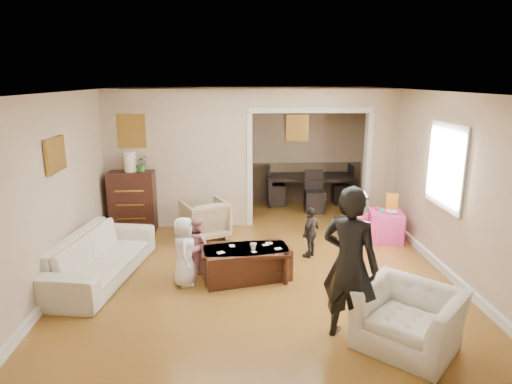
{
  "coord_description": "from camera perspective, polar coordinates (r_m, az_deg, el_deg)",
  "views": [
    {
      "loc": [
        -0.36,
        -6.62,
        2.78
      ],
      "look_at": [
        0.0,
        0.2,
        1.05
      ],
      "focal_mm": 31.49,
      "sensor_mm": 36.0,
      "label": 1
    }
  ],
  "objects": [
    {
      "name": "floor",
      "position": [
        7.19,
        0.08,
        -8.54
      ],
      "size": [
        7.0,
        7.0,
        0.0
      ],
      "primitive_type": "plane",
      "color": "#A26E2A",
      "rests_on": "ground"
    },
    {
      "name": "partition_left",
      "position": [
        8.61,
        -9.77,
        4.12
      ],
      "size": [
        2.75,
        0.18,
        2.6
      ],
      "primitive_type": "cube",
      "color": "#C9B293",
      "rests_on": "ground"
    },
    {
      "name": "partition_right",
      "position": [
        9.0,
        15.42,
        4.25
      ],
      "size": [
        0.55,
        0.18,
        2.6
      ],
      "primitive_type": "cube",
      "color": "#C9B293",
      "rests_on": "ground"
    },
    {
      "name": "partition_header",
      "position": [
        8.55,
        6.96,
        11.74
      ],
      "size": [
        2.22,
        0.18,
        0.35
      ],
      "primitive_type": "cube",
      "color": "#C9B293",
      "rests_on": "partition_right"
    },
    {
      "name": "window_pane",
      "position": [
        7.05,
        23.06,
        3.03
      ],
      "size": [
        0.03,
        0.95,
        1.1
      ],
      "primitive_type": "cube",
      "color": "white",
      "rests_on": "ground"
    },
    {
      "name": "framed_art_partition",
      "position": [
        8.57,
        -15.53,
        7.48
      ],
      "size": [
        0.45,
        0.03,
        0.55
      ],
      "primitive_type": "cube",
      "color": "brown",
      "rests_on": "partition_left"
    },
    {
      "name": "framed_art_sofa_wall",
      "position": [
        6.53,
        -24.14,
        4.35
      ],
      "size": [
        0.03,
        0.55,
        0.4
      ],
      "primitive_type": "cube",
      "color": "brown"
    },
    {
      "name": "framed_art_alcove",
      "position": [
        10.22,
        5.27,
        8.1
      ],
      "size": [
        0.45,
        0.03,
        0.55
      ],
      "primitive_type": "cube",
      "color": "brown"
    },
    {
      "name": "sofa",
      "position": [
        6.83,
        -19.25,
        -7.71
      ],
      "size": [
        1.22,
        2.33,
        0.65
      ],
      "primitive_type": "imported",
      "rotation": [
        0.0,
        0.0,
        1.4
      ],
      "color": "#ECE5CC",
      "rests_on": "ground"
    },
    {
      "name": "armchair_back",
      "position": [
        8.07,
        -6.52,
        -3.45
      ],
      "size": [
        0.98,
        0.99,
        0.69
      ],
      "primitive_type": "imported",
      "rotation": [
        0.0,
        0.0,
        3.57
      ],
      "color": "tan",
      "rests_on": "ground"
    },
    {
      "name": "armchair_front",
      "position": [
        5.17,
        18.79,
        -14.98
      ],
      "size": [
        1.33,
        1.32,
        0.65
      ],
      "primitive_type": "imported",
      "rotation": [
        0.0,
        0.0,
        -0.75
      ],
      "color": "#ECE5CC",
      "rests_on": "ground"
    },
    {
      "name": "dresser",
      "position": [
        8.64,
        -15.36,
        -1.15
      ],
      "size": [
        0.82,
        0.46,
        1.13
      ],
      "primitive_type": "cube",
      "color": "#32160F",
      "rests_on": "ground"
    },
    {
      "name": "table_lamp",
      "position": [
        8.48,
        -15.69,
        3.71
      ],
      "size": [
        0.22,
        0.22,
        0.36
      ],
      "primitive_type": "cylinder",
      "color": "#FFF2CF",
      "rests_on": "dresser"
    },
    {
      "name": "potted_plant",
      "position": [
        8.44,
        -14.35,
        3.58
      ],
      "size": [
        0.28,
        0.24,
        0.31
      ],
      "primitive_type": "imported",
      "color": "#3E672E",
      "rests_on": "dresser"
    },
    {
      "name": "coffee_table",
      "position": [
        6.47,
        -1.27,
        -9.03
      ],
      "size": [
        1.31,
        0.87,
        0.45
      ],
      "primitive_type": "cube",
      "rotation": [
        0.0,
        0.0,
        0.24
      ],
      "color": "#391B12",
      "rests_on": "ground"
    },
    {
      "name": "coffee_cup",
      "position": [
        6.33,
        -0.36,
        -6.94
      ],
      "size": [
        0.12,
        0.12,
        0.09
      ],
      "primitive_type": "imported",
      "rotation": [
        0.0,
        0.0,
        0.24
      ],
      "color": "silver",
      "rests_on": "coffee_table"
    },
    {
      "name": "play_table",
      "position": [
        8.2,
        16.1,
        -4.2
      ],
      "size": [
        0.64,
        0.64,
        0.53
      ],
      "primitive_type": "cube",
      "rotation": [
        0.0,
        0.0,
        -0.16
      ],
      "color": "#E73C94",
      "rests_on": "ground"
    },
    {
      "name": "cereal_box",
      "position": [
        8.21,
        16.87,
        -1.19
      ],
      "size": [
        0.21,
        0.1,
        0.3
      ],
      "primitive_type": "cube",
      "rotation": [
        0.0,
        0.0,
        -0.16
      ],
      "color": "yellow",
      "rests_on": "play_table"
    },
    {
      "name": "cyan_cup",
      "position": [
        8.03,
        15.69,
        -2.26
      ],
      "size": [
        0.08,
        0.08,
        0.08
      ],
      "primitive_type": "cylinder",
      "color": "#26C0BD",
      "rests_on": "play_table"
    },
    {
      "name": "toy_block",
      "position": [
        8.18,
        15.18,
        -2.03
      ],
      "size": [
        0.09,
        0.07,
        0.05
      ],
      "primitive_type": "cube",
      "rotation": [
        0.0,
        0.0,
        0.19
      ],
      "color": "red",
      "rests_on": "play_table"
    },
    {
      "name": "play_bowl",
      "position": [
        8.02,
        16.86,
        -2.48
      ],
      "size": [
        0.23,
        0.23,
        0.05
      ],
      "primitive_type": "imported",
      "rotation": [
        0.0,
        0.0,
        -0.16
      ],
      "color": "silver",
      "rests_on": "play_table"
    },
    {
      "name": "dining_table",
      "position": [
        10.25,
        6.79,
        0.36
      ],
      "size": [
        2.05,
        1.29,
        0.68
      ],
      "primitive_type": "imported",
      "rotation": [
        0.0,
        0.0,
        -0.11
      ],
      "color": "black",
      "rests_on": "ground"
    },
    {
      "name": "adult_person",
      "position": [
        4.91,
        11.81,
        -9.03
      ],
      "size": [
        0.75,
        0.72,
        1.73
      ],
      "primitive_type": "imported",
      "rotation": [
        0.0,
        0.0,
        2.45
      ],
      "color": "black",
      "rests_on": "ground"
    },
    {
      "name": "child_kneel_a",
      "position": [
        6.27,
        -9.1,
        -7.44
      ],
      "size": [
        0.34,
        0.49,
        0.97
      ],
      "primitive_type": "imported",
      "rotation": [
        0.0,
        0.0,
        1.63
      ],
      "color": "white",
      "rests_on": "ground"
    },
    {
      "name": "child_kneel_b",
      "position": [
        6.7,
        -7.4,
        -6.61
      ],
      "size": [
        0.48,
        0.51,
        0.82
      ],
      "primitive_type": "imported",
      "rotation": [
        0.0,
        0.0,
        2.16
      ],
      "color": "pink",
      "rests_on": "ground"
    },
    {
      "name": "child_toddler",
      "position": [
        7.21,
        6.94,
        -5.07
      ],
      "size": [
        0.45,
        0.51,
        0.83
      ],
      "primitive_type": "imported",
      "rotation": [
        0.0,
        0.0,
        -2.2
      ],
      "color": "black",
      "rests_on": "ground"
    },
    {
      "name": "craft_papers",
      "position": [
        6.4,
        -0.4,
        -7.08
      ],
      "size": [
        0.92,
        0.42,
        0.0
      ],
      "color": "white",
      "rests_on": "coffee_table"
    }
  ]
}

